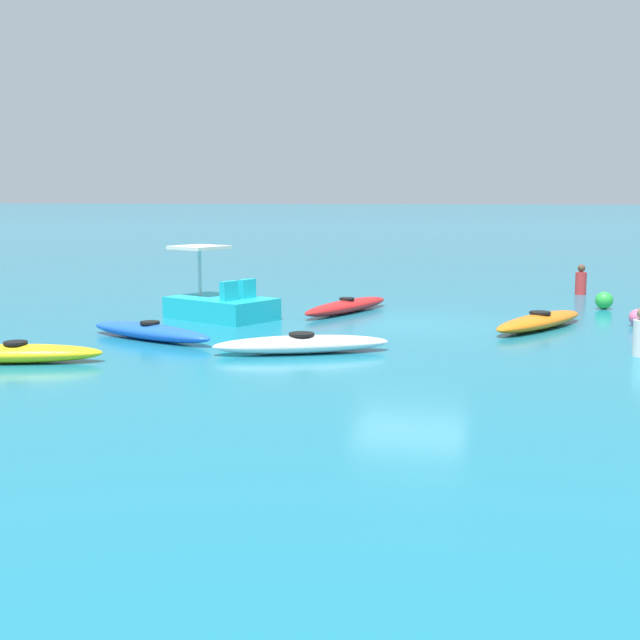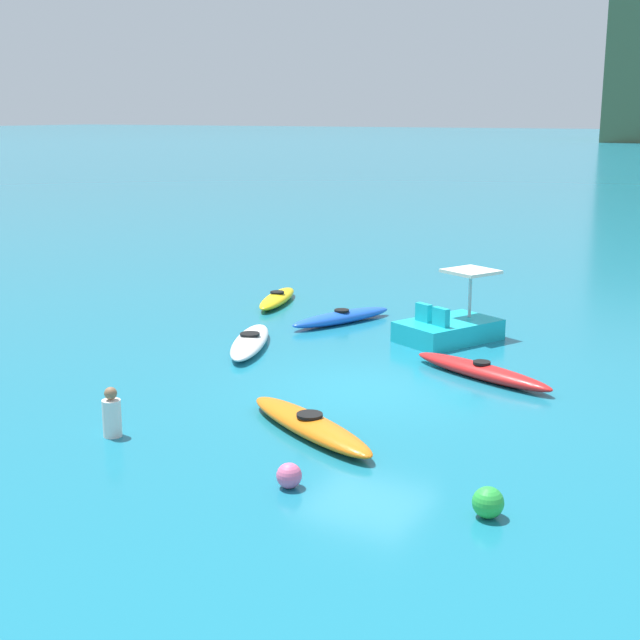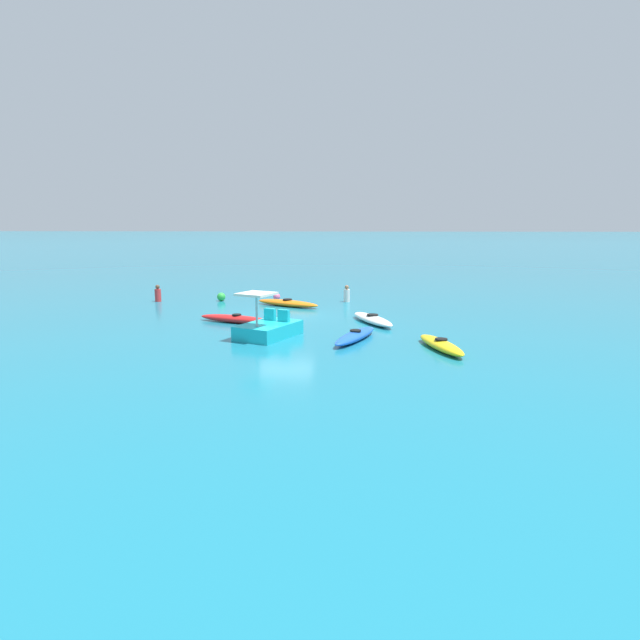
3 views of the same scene
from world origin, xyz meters
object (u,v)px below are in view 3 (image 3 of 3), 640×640
Objects in this scene: kayak_yellow at (441,345)px; buoy_green at (221,297)px; person_near_shore at (347,294)px; kayak_orange at (287,303)px; kayak_white at (372,319)px; person_by_kayaks at (158,294)px; kayak_blue at (355,336)px; kayak_red at (237,319)px; buoy_pink at (277,297)px; pedal_boat_cyan at (268,328)px.

buoy_green reaches higher than kayak_yellow.
kayak_orange is at bearing 31.73° from person_near_shore.
person_by_kayaks is (11.14, -5.31, 0.22)m from kayak_white.
person_by_kayaks reaches higher than kayak_blue.
kayak_orange is 7.85× the size of buoy_green.
kayak_red is at bearing 134.28° from person_by_kayaks.
buoy_pink is (0.88, -2.09, 0.03)m from kayak_orange.
kayak_white and kayak_blue have the same top height.
kayak_yellow is 3.43× the size of person_near_shore.
person_near_shore reaches higher than kayak_orange.
buoy_pink is 2.93m from buoy_green.
person_by_kayaks is at bearing 7.71° from buoy_green.
buoy_pink is 0.87× the size of buoy_green.
pedal_boat_cyan is at bearing 92.60° from kayak_orange.
kayak_yellow is at bearing 115.23° from kayak_white.
buoy_green is at bearing -69.44° from kayak_red.
buoy_pink reaches higher than kayak_white.
pedal_boat_cyan is 3.19× the size of person_by_kayaks.
buoy_pink is 0.44× the size of person_near_shore.
buoy_green is at bearing -36.19° from kayak_white.
buoy_pink is at bearing -51.53° from kayak_white.
kayak_blue is 10.54m from buoy_pink.
buoy_green is (9.99, -10.26, 0.06)m from kayak_yellow.
kayak_yellow is 0.93× the size of kayak_blue.
kayak_red is at bearing 110.56° from buoy_green.
person_by_kayaks is at bearing 3.80° from person_near_shore.
buoy_green is (3.76, -1.56, 0.06)m from kayak_orange.
person_by_kayaks is at bearing -25.51° from kayak_white.
pedal_boat_cyan is 9.38m from buoy_pink.
kayak_white is at bearing 128.47° from buoy_pink.
pedal_boat_cyan is 3.19× the size of person_near_shore.
kayak_red is 4.83m from kayak_orange.
kayak_red is 3.99× the size of person_near_shore.
buoy_green reaches higher than kayak_orange.
kayak_blue is 3.15m from pedal_boat_cyan.
kayak_yellow is 12.91m from buoy_pink.
kayak_white is 1.08× the size of kayak_yellow.
kayak_yellow is at bearing 165.95° from pedal_boat_cyan.
buoy_pink is 0.44× the size of person_by_kayaks.
pedal_boat_cyan reaches higher than kayak_blue.
person_by_kayaks is at bearing -9.07° from kayak_orange.
buoy_green is (7.87, -5.76, 0.06)m from kayak_white.
kayak_red is at bearing -30.68° from kayak_blue.
buoy_green is at bearing -51.51° from kayak_blue.
kayak_yellow is (-2.12, 4.50, -0.00)m from kayak_white.
kayak_blue is at bearing 149.32° from kayak_red.
kayak_white is (-4.11, 4.19, 0.00)m from kayak_orange.
pedal_boat_cyan is 9.69m from buoy_green.
buoy_pink is 6.23m from person_by_kayaks.
buoy_pink reaches higher than kayak_orange.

